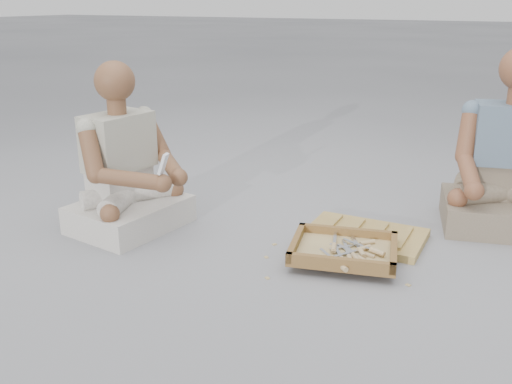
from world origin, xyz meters
The scene contains 29 objects.
ground centered at (0.00, 0.00, 0.00)m, with size 60.00×60.00×0.00m, color gray.
carved_panel centered at (0.33, 0.60, 0.02)m, with size 0.54×0.36×0.04m, color olive.
tool_tray centered at (0.32, 0.32, 0.06)m, with size 0.51×0.45×0.06m.
chisel_0 centered at (0.35, 0.21, 0.06)m, with size 0.13×0.20×0.02m.
chisel_1 centered at (0.39, 0.32, 0.07)m, with size 0.13×0.20×0.02m.
chisel_2 centered at (0.37, 0.24, 0.07)m, with size 0.11×0.21×0.02m.
chisel_3 centered at (0.44, 0.34, 0.07)m, with size 0.21×0.10×0.02m.
chisel_4 centered at (0.39, 0.33, 0.07)m, with size 0.13×0.19×0.02m.
chisel_5 centered at (0.38, 0.27, 0.06)m, with size 0.14×0.19×0.02m.
chisel_6 centered at (0.41, 0.31, 0.06)m, with size 0.22×0.07×0.02m.
chisel_7 centered at (0.41, 0.25, 0.06)m, with size 0.19×0.15×0.02m.
chisel_8 centered at (0.35, 0.17, 0.06)m, with size 0.18×0.16×0.02m.
chisel_9 centered at (0.38, 0.40, 0.07)m, with size 0.16×0.18×0.02m.
chisel_10 centered at (0.28, 0.31, 0.07)m, with size 0.08×0.22×0.02m.
wood_chip_0 centered at (0.32, 0.22, 0.00)m, with size 0.02×0.01×0.00m, color tan.
wood_chip_1 centered at (0.00, 0.21, 0.00)m, with size 0.02×0.01×0.00m, color tan.
wood_chip_2 centered at (0.09, 0.03, 0.00)m, with size 0.02×0.01×0.00m, color tan.
wood_chip_3 centered at (0.62, 0.23, 0.00)m, with size 0.02×0.01×0.00m, color tan.
wood_chip_4 centered at (0.39, 0.50, 0.00)m, with size 0.02×0.01×0.00m, color tan.
wood_chip_5 centered at (0.51, 0.38, 0.00)m, with size 0.02×0.01×0.00m, color tan.
wood_chip_6 centered at (0.39, 0.56, 0.00)m, with size 0.02×0.01×0.00m, color tan.
wood_chip_7 centered at (0.39, 0.66, 0.00)m, with size 0.02×0.01×0.00m, color tan.
wood_chip_8 centered at (0.16, 0.62, 0.00)m, with size 0.02×0.01×0.00m, color tan.
wood_chip_9 centered at (-0.02, 0.35, 0.00)m, with size 0.02×0.01×0.00m, color tan.
wood_chip_10 centered at (0.42, 0.35, 0.00)m, with size 0.02×0.01×0.00m, color tan.
wood_chip_11 centered at (0.27, 0.50, 0.00)m, with size 0.02×0.01×0.00m, color tan.
craftsman centered at (-0.76, 0.22, 0.28)m, with size 0.58×0.58×0.82m.
companion centered at (0.89, 1.06, 0.29)m, with size 0.65×0.57×0.88m.
mobile_phone centered at (-0.47, 0.13, 0.39)m, with size 0.05×0.05×0.10m.
Camera 1 is at (0.99, -1.86, 1.09)m, focal length 40.00 mm.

